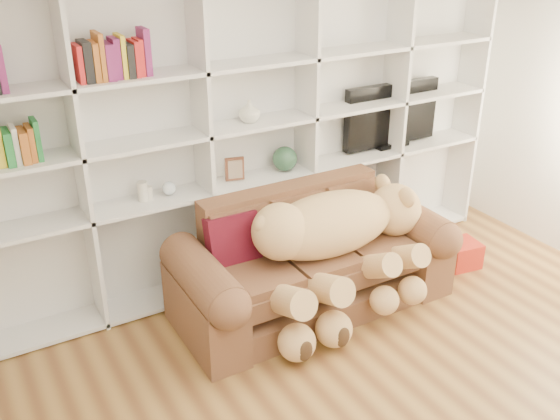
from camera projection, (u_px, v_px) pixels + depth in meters
wall_back at (244, 110)px, 4.81m from camera, size 5.00×0.02×2.70m
bookshelf at (224, 125)px, 4.61m from camera, size 4.43×0.35×2.40m
sofa at (311, 266)px, 4.68m from camera, size 2.07×0.90×0.87m
teddy_bear at (337, 239)px, 4.47m from camera, size 1.56×0.85×0.90m
throw_pillow at (233, 240)px, 4.41m from camera, size 0.38×0.22×0.39m
gift_box at (461, 254)px, 5.29m from camera, size 0.31×0.29×0.22m
tv at (391, 116)px, 5.39m from camera, size 0.95×0.18×0.56m
picture_frame at (235, 169)px, 4.74m from camera, size 0.15×0.06×0.18m
green_vase at (285, 159)px, 4.94m from camera, size 0.20×0.20×0.20m
figurine_tall at (143, 191)px, 4.42m from camera, size 0.08×0.08×0.14m
figurine_short at (149, 193)px, 4.45m from camera, size 0.06×0.06×0.10m
snow_globe at (169, 188)px, 4.52m from camera, size 0.10×0.10×0.10m
shelf_vase at (249, 111)px, 4.61m from camera, size 0.20×0.20×0.17m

